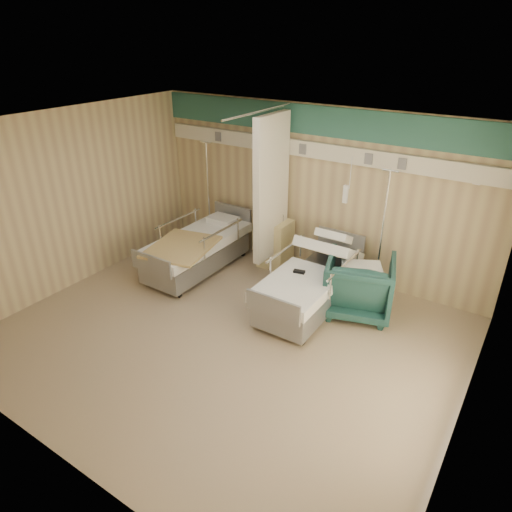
# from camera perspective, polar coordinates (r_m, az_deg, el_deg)

# --- Properties ---
(ground) EXTENTS (6.00, 5.00, 0.00)m
(ground) POSITION_cam_1_polar(r_m,az_deg,el_deg) (6.43, -3.71, -10.02)
(ground) COLOR gray
(ground) RESTS_ON ground
(room_walls) EXTENTS (6.04, 5.04, 2.82)m
(room_walls) POSITION_cam_1_polar(r_m,az_deg,el_deg) (5.73, -2.97, 6.52)
(room_walls) COLOR #C8B482
(room_walls) RESTS_ON ground
(bed_right) EXTENTS (1.00, 2.16, 0.63)m
(bed_right) POSITION_cam_1_polar(r_m,az_deg,el_deg) (6.91, 6.72, -4.13)
(bed_right) COLOR white
(bed_right) RESTS_ON ground
(bed_left) EXTENTS (1.00, 2.16, 0.63)m
(bed_left) POSITION_cam_1_polar(r_m,az_deg,el_deg) (8.00, -7.39, 0.32)
(bed_left) COLOR white
(bed_left) RESTS_ON ground
(bedside_cabinet) EXTENTS (0.50, 0.48, 0.85)m
(bedside_cabinet) POSITION_cam_1_polar(r_m,az_deg,el_deg) (8.05, 2.44, 1.57)
(bedside_cabinet) COLOR #D4C484
(bedside_cabinet) RESTS_ON ground
(visitor_armchair) EXTENTS (1.20, 1.22, 0.89)m
(visitor_armchair) POSITION_cam_1_polar(r_m,az_deg,el_deg) (6.88, 12.75, -3.59)
(visitor_armchair) COLOR #1B4442
(visitor_armchair) RESTS_ON ground
(waffle_blanket) EXTENTS (0.73, 0.70, 0.06)m
(waffle_blanket) POSITION_cam_1_polar(r_m,az_deg,el_deg) (6.61, 13.28, -0.24)
(waffle_blanket) COLOR silver
(waffle_blanket) RESTS_ON visitor_armchair
(iv_stand_right) EXTENTS (0.37, 0.37, 2.05)m
(iv_stand_right) POSITION_cam_1_polar(r_m,az_deg,el_deg) (7.39, 14.88, -1.83)
(iv_stand_right) COLOR silver
(iv_stand_right) RESTS_ON ground
(iv_stand_left) EXTENTS (0.36, 0.36, 2.02)m
(iv_stand_left) POSITION_cam_1_polar(r_m,az_deg,el_deg) (8.91, -5.79, 3.94)
(iv_stand_left) COLOR silver
(iv_stand_left) RESTS_ON ground
(call_remote) EXTENTS (0.18, 0.11, 0.04)m
(call_remote) POSITION_cam_1_polar(r_m,az_deg,el_deg) (6.68, 5.42, -1.96)
(call_remote) COLOR black
(call_remote) RESTS_ON bed_right
(tan_blanket) EXTENTS (1.16, 1.34, 0.04)m
(tan_blanket) POSITION_cam_1_polar(r_m,az_deg,el_deg) (7.49, -9.29, 1.14)
(tan_blanket) COLOR tan
(tan_blanket) RESTS_ON bed_left
(toiletry_bag) EXTENTS (0.26, 0.21, 0.13)m
(toiletry_bag) POSITION_cam_1_polar(r_m,az_deg,el_deg) (7.93, 2.71, 5.01)
(toiletry_bag) COLOR black
(toiletry_bag) RESTS_ON bedside_cabinet
(white_cup) EXTENTS (0.09, 0.09, 0.12)m
(white_cup) POSITION_cam_1_polar(r_m,az_deg,el_deg) (7.89, 1.70, 4.89)
(white_cup) COLOR white
(white_cup) RESTS_ON bedside_cabinet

